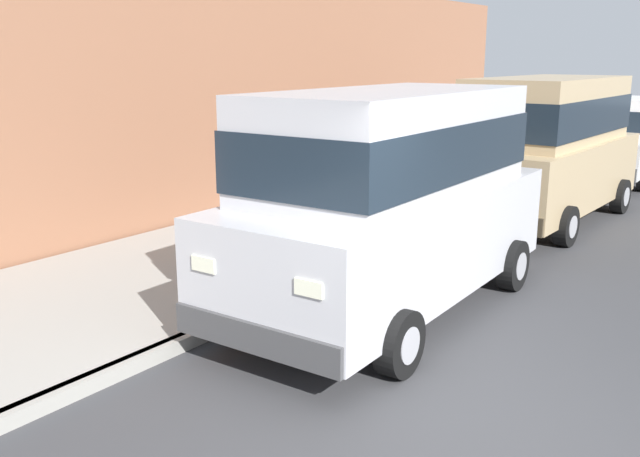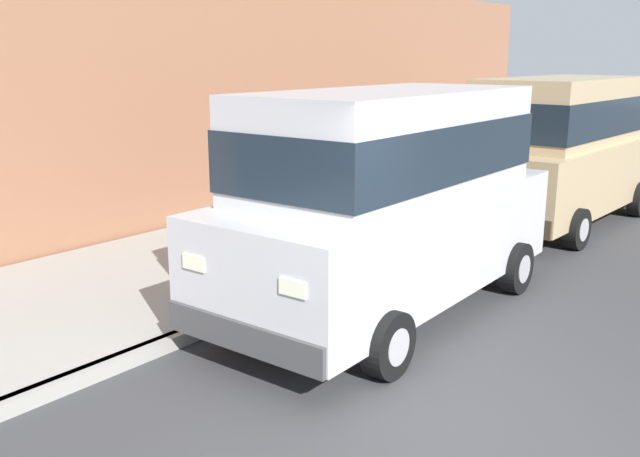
{
  "view_description": "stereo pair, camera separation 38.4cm",
  "coord_description": "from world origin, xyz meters",
  "px_view_note": "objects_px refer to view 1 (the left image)",
  "views": [
    {
      "loc": [
        1.75,
        -4.41,
        2.88
      ],
      "look_at": [
        -3.03,
        2.17,
        0.85
      ],
      "focal_mm": 38.97,
      "sensor_mm": 36.0,
      "label": 1
    },
    {
      "loc": [
        2.05,
        -4.18,
        2.88
      ],
      "look_at": [
        -3.03,
        2.17,
        0.85
      ],
      "focal_mm": 38.97,
      "sensor_mm": 36.0,
      "label": 2
    }
  ],
  "objects_px": {
    "car_tan_van": "(546,143)",
    "car_white_sedan": "(619,137)",
    "dog_white": "(229,248)",
    "car_silver_van": "(391,191)"
  },
  "relations": [
    {
      "from": "car_tan_van",
      "to": "car_white_sedan",
      "type": "bearing_deg",
      "value": 90.34
    },
    {
      "from": "car_white_sedan",
      "to": "dog_white",
      "type": "bearing_deg",
      "value": -100.69
    },
    {
      "from": "car_silver_van",
      "to": "dog_white",
      "type": "distance_m",
      "value": 2.45
    },
    {
      "from": "car_silver_van",
      "to": "car_tan_van",
      "type": "height_order",
      "value": "same"
    },
    {
      "from": "car_tan_van",
      "to": "dog_white",
      "type": "height_order",
      "value": "car_tan_van"
    },
    {
      "from": "car_tan_van",
      "to": "car_silver_van",
      "type": "bearing_deg",
      "value": -89.22
    },
    {
      "from": "car_tan_van",
      "to": "dog_white",
      "type": "relative_size",
      "value": 8.13
    },
    {
      "from": "car_tan_van",
      "to": "car_white_sedan",
      "type": "distance_m",
      "value": 5.46
    },
    {
      "from": "car_tan_van",
      "to": "dog_white",
      "type": "xyz_separation_m",
      "value": [
        -2.16,
        -5.81,
        -0.97
      ]
    },
    {
      "from": "car_silver_van",
      "to": "dog_white",
      "type": "xyz_separation_m",
      "value": [
        -2.23,
        -0.31,
        -0.97
      ]
    }
  ]
}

